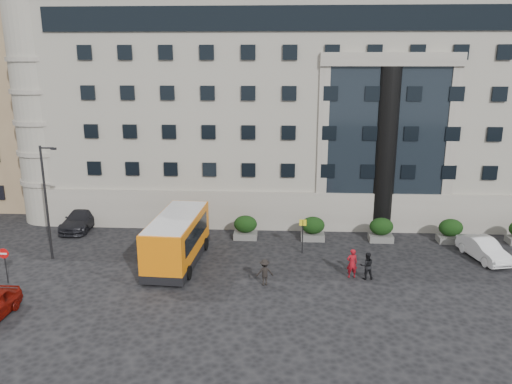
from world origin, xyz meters
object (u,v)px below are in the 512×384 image
(pedestrian_c, at_px, (265,272))
(hedge_c, at_px, (313,228))
(parked_car_d, at_px, (92,207))
(hedge_b, at_px, (245,227))
(minibus, at_px, (177,238))
(hedge_e, at_px, (451,231))
(hedge_a, at_px, (179,226))
(pedestrian_b, at_px, (367,266))
(bus_stop_sign, at_px, (303,230))
(no_entry_sign, at_px, (4,259))
(red_truck, at_px, (96,196))
(parked_car_c, at_px, (81,219))
(street_lamp, at_px, (47,199))
(pedestrian_a, at_px, (352,263))
(white_taxi, at_px, (484,249))
(hedge_d, at_px, (381,229))

(pedestrian_c, bearing_deg, hedge_c, -123.46)
(hedge_c, distance_m, parked_car_d, 20.43)
(hedge_b, bearing_deg, minibus, -130.25)
(parked_car_d, bearing_deg, hedge_e, -14.71)
(hedge_a, bearing_deg, pedestrian_b, -27.34)
(bus_stop_sign, relative_size, no_entry_sign, 1.09)
(no_entry_sign, bearing_deg, pedestrian_b, 4.85)
(hedge_a, distance_m, hedge_c, 10.40)
(hedge_c, relative_size, red_truck, 0.35)
(hedge_e, distance_m, red_truck, 30.46)
(red_truck, bearing_deg, hedge_b, -21.95)
(minibus, bearing_deg, hedge_a, 103.96)
(red_truck, bearing_deg, bus_stop_sign, -24.12)
(parked_car_d, bearing_deg, hedge_b, -25.77)
(parked_car_c, distance_m, pedestrian_b, 23.58)
(street_lamp, relative_size, pedestrian_a, 4.15)
(hedge_c, height_order, bus_stop_sign, bus_stop_sign)
(hedge_b, distance_m, parked_car_c, 13.81)
(hedge_b, xyz_separation_m, white_taxi, (16.85, -3.25, -0.18))
(parked_car_d, height_order, pedestrian_c, pedestrian_c)
(hedge_c, height_order, minibus, minibus)
(no_entry_sign, xyz_separation_m, parked_car_c, (0.50, 10.60, -0.87))
(minibus, bearing_deg, parked_car_c, 147.66)
(hedge_d, height_order, hedge_e, same)
(street_lamp, xyz_separation_m, pedestrian_c, (14.94, -3.38, -3.53))
(hedge_a, xyz_separation_m, pedestrian_c, (7.00, -8.18, -0.09))
(hedge_e, bearing_deg, minibus, -165.78)
(pedestrian_a, relative_size, pedestrian_c, 1.15)
(hedge_a, height_order, minibus, minibus)
(street_lamp, relative_size, white_taxi, 1.77)
(hedge_b, relative_size, street_lamp, 0.23)
(minibus, height_order, white_taxi, minibus)
(hedge_c, relative_size, no_entry_sign, 0.79)
(hedge_a, relative_size, red_truck, 0.35)
(hedge_c, relative_size, pedestrian_a, 0.95)
(hedge_a, bearing_deg, bus_stop_sign, -16.42)
(hedge_c, xyz_separation_m, red_truck, (-19.38, 6.41, 0.49))
(hedge_a, bearing_deg, hedge_b, 0.00)
(no_entry_sign, distance_m, minibus, 10.64)
(pedestrian_c, bearing_deg, pedestrian_a, -176.71)
(hedge_c, bearing_deg, pedestrian_b, -66.50)
(white_taxi, bearing_deg, hedge_b, 155.76)
(hedge_b, height_order, pedestrian_a, pedestrian_a)
(hedge_a, bearing_deg, red_truck, 144.48)
(red_truck, relative_size, parked_car_c, 0.97)
(hedge_e, height_order, parked_car_c, hedge_e)
(minibus, height_order, parked_car_d, minibus)
(parked_car_d, xyz_separation_m, pedestrian_c, (16.18, -14.01, 0.23))
(hedge_b, bearing_deg, parked_car_d, 157.93)
(hedge_e, xyz_separation_m, no_entry_sign, (-29.80, -8.84, 0.72))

